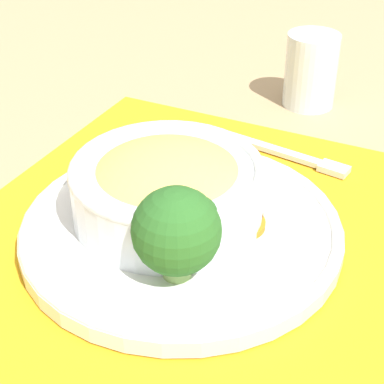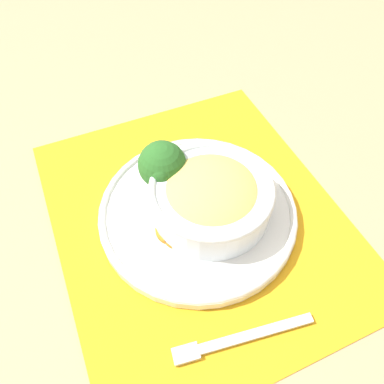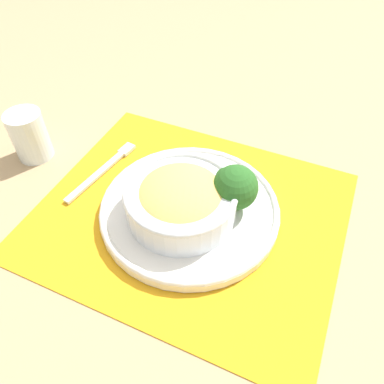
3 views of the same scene
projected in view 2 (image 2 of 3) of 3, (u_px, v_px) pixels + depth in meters
name	position (u px, v px, depth m)	size (l,w,h in m)	color
ground_plane	(198.00, 216.00, 0.58)	(4.00, 4.00, 0.00)	tan
placemat	(198.00, 216.00, 0.58)	(0.51, 0.44, 0.00)	orange
plate	(198.00, 211.00, 0.57)	(0.30, 0.30, 0.02)	white
bowl	(211.00, 195.00, 0.54)	(0.18, 0.18, 0.07)	silver
broccoli_floret	(162.00, 165.00, 0.56)	(0.07, 0.07, 0.08)	#84AD5B
carrot_slice_near	(172.00, 229.00, 0.54)	(0.05, 0.05, 0.01)	orange
carrot_slice_middle	(180.00, 234.00, 0.54)	(0.05, 0.05, 0.01)	orange
carrot_slice_far	(188.00, 237.00, 0.53)	(0.05, 0.05, 0.01)	orange
carrot_slice_extra	(198.00, 238.00, 0.53)	(0.05, 0.05, 0.01)	orange
fork	(230.00, 341.00, 0.46)	(0.04, 0.18, 0.01)	silver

